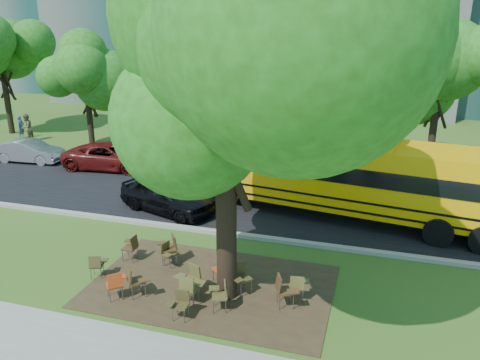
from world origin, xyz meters
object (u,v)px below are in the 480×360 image
(bg_car_silver, at_px, (29,151))
(chair_7, at_px, (284,288))
(chair_11, at_px, (223,267))
(chair_13, at_px, (298,285))
(chair_3, at_px, (191,277))
(chair_4, at_px, (190,287))
(chair_1, at_px, (135,279))
(chair_8, at_px, (131,245))
(chair_12, at_px, (241,275))
(pedestrian_a, at_px, (21,127))
(chair_10, at_px, (168,252))
(chair_5, at_px, (180,302))
(chair_2, at_px, (115,283))
(black_car, at_px, (167,195))
(chair_9, at_px, (170,246))
(pedestrian_b, at_px, (27,128))
(main_tree, at_px, (225,77))
(school_bus, at_px, (359,175))
(chair_0, at_px, (97,264))
(chair_6, at_px, (221,293))
(bg_car_red, at_px, (111,156))

(bg_car_silver, bearing_deg, chair_7, -125.33)
(chair_11, xyz_separation_m, chair_13, (2.31, -0.32, -0.02))
(chair_3, relative_size, chair_4, 0.99)
(chair_1, xyz_separation_m, chair_8, (-1.19, 1.90, -0.04))
(chair_4, relative_size, chair_12, 1.00)
(pedestrian_a, bearing_deg, chair_1, -137.08)
(chair_10, bearing_deg, chair_5, 48.47)
(chair_2, bearing_deg, chair_13, -26.24)
(chair_1, xyz_separation_m, chair_11, (2.10, 1.43, -0.05))
(chair_5, relative_size, black_car, 0.19)
(chair_12, relative_size, bg_car_silver, 0.24)
(chair_2, height_order, chair_3, chair_3)
(chair_11, bearing_deg, black_car, 80.48)
(chair_9, bearing_deg, chair_8, 62.97)
(chair_4, xyz_separation_m, pedestrian_b, (-17.90, 14.86, 0.34))
(main_tree, xyz_separation_m, chair_9, (-2.37, 1.34, -5.51))
(school_bus, height_order, chair_8, school_bus)
(chair_10, xyz_separation_m, chair_13, (4.31, -0.80, 0.01))
(main_tree, relative_size, chair_5, 12.03)
(chair_8, xyz_separation_m, chair_10, (1.29, 0.00, -0.04))
(bg_car_silver, bearing_deg, chair_8, -132.05)
(chair_11, height_order, pedestrian_b, pedestrian_b)
(chair_0, height_order, chair_5, chair_5)
(chair_1, distance_m, chair_4, 1.62)
(main_tree, height_order, chair_12, main_tree)
(chair_0, xyz_separation_m, chair_1, (1.63, -0.61, 0.10))
(chair_6, bearing_deg, bg_car_silver, 34.84)
(chair_4, xyz_separation_m, chair_6, (0.90, 0.01, -0.04))
(chair_2, distance_m, chair_12, 3.48)
(chair_2, bearing_deg, pedestrian_a, 94.65)
(chair_2, xyz_separation_m, black_car, (-1.46, 6.44, 0.19))
(chair_11, xyz_separation_m, bg_car_silver, (-14.67, 9.28, 0.10))
(chair_5, bearing_deg, main_tree, -122.08)
(bg_car_silver, height_order, pedestrian_b, pedestrian_b)
(chair_3, relative_size, chair_6, 1.07)
(chair_8, xyz_separation_m, bg_car_red, (-6.25, 8.99, 0.15))
(chair_5, bearing_deg, chair_8, -42.86)
(main_tree, bearing_deg, school_bus, 65.69)
(chair_3, distance_m, pedestrian_a, 23.98)
(chair_4, bearing_deg, chair_9, 129.12)
(pedestrian_b, bearing_deg, black_car, 53.08)
(bg_car_silver, distance_m, pedestrian_a, 6.77)
(chair_10, bearing_deg, school_bus, 153.51)
(chair_0, distance_m, bg_car_silver, 14.89)
(chair_2, distance_m, chair_7, 4.64)
(bg_car_silver, height_order, pedestrian_a, pedestrian_a)
(chair_10, bearing_deg, chair_7, 90.02)
(bg_car_silver, xyz_separation_m, pedestrian_a, (-4.74, 4.84, 0.14))
(main_tree, distance_m, pedestrian_b, 24.03)
(chair_7, distance_m, chair_13, 0.52)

